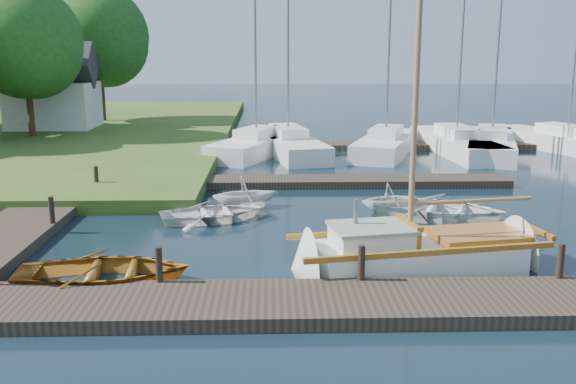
{
  "coord_description": "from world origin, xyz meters",
  "views": [
    {
      "loc": [
        -0.52,
        -18.55,
        5.38
      ],
      "look_at": [
        0.0,
        0.0,
        1.2
      ],
      "focal_mm": 40.0,
      "sensor_mm": 36.0,
      "label": 1
    }
  ],
  "objects_px": {
    "mooring_post_3": "(560,261)",
    "marina_boat_0": "(256,144)",
    "mooring_post_1": "(159,264)",
    "tender_b": "(246,191)",
    "mooring_post_5": "(96,177)",
    "sailboat": "(423,256)",
    "house_c": "(53,94)",
    "tender_c": "(440,206)",
    "mooring_post_2": "(361,263)",
    "marina_boat_4": "(491,143)",
    "dinghy": "(103,267)",
    "marina_boat_5": "(567,141)",
    "tree_7": "(99,35)",
    "tender_d": "(391,196)",
    "marina_boat_1": "(288,142)",
    "tree_3": "(25,40)",
    "mooring_post_4": "(52,210)",
    "marina_boat_2": "(386,143)",
    "tender_a": "(212,210)",
    "marina_boat_3": "(456,142)"
  },
  "relations": [
    {
      "from": "marina_boat_2",
      "to": "tree_3",
      "type": "xyz_separation_m",
      "value": [
        -19.46,
        3.87,
        5.24
      ]
    },
    {
      "from": "mooring_post_1",
      "to": "marina_boat_4",
      "type": "bearing_deg",
      "value": 53.82
    },
    {
      "from": "marina_boat_3",
      "to": "tree_3",
      "type": "distance_m",
      "value": 24.06
    },
    {
      "from": "tender_b",
      "to": "marina_boat_2",
      "type": "relative_size",
      "value": 0.22
    },
    {
      "from": "marina_boat_2",
      "to": "marina_boat_4",
      "type": "relative_size",
      "value": 0.94
    },
    {
      "from": "marina_boat_1",
      "to": "tree_3",
      "type": "height_order",
      "value": "marina_boat_1"
    },
    {
      "from": "mooring_post_4",
      "to": "tender_d",
      "type": "relative_size",
      "value": 0.38
    },
    {
      "from": "marina_boat_2",
      "to": "tree_7",
      "type": "bearing_deg",
      "value": 76.04
    },
    {
      "from": "sailboat",
      "to": "dinghy",
      "type": "distance_m",
      "value": 7.72
    },
    {
      "from": "mooring_post_3",
      "to": "marina_boat_0",
      "type": "distance_m",
      "value": 20.44
    },
    {
      "from": "dinghy",
      "to": "marina_boat_5",
      "type": "bearing_deg",
      "value": -50.84
    },
    {
      "from": "tender_c",
      "to": "marina_boat_0",
      "type": "xyz_separation_m",
      "value": [
        -6.13,
        12.88,
        0.16
      ]
    },
    {
      "from": "mooring_post_3",
      "to": "sailboat",
      "type": "bearing_deg",
      "value": 151.15
    },
    {
      "from": "tender_b",
      "to": "marina_boat_1",
      "type": "height_order",
      "value": "marina_boat_1"
    },
    {
      "from": "mooring_post_2",
      "to": "tree_7",
      "type": "height_order",
      "value": "tree_7"
    },
    {
      "from": "marina_boat_0",
      "to": "tender_b",
      "type": "bearing_deg",
      "value": -157.02
    },
    {
      "from": "mooring_post_4",
      "to": "marina_boat_1",
      "type": "distance_m",
      "value": 16.42
    },
    {
      "from": "sailboat",
      "to": "house_c",
      "type": "bearing_deg",
      "value": 114.06
    },
    {
      "from": "tender_c",
      "to": "marina_boat_0",
      "type": "bearing_deg",
      "value": 49.46
    },
    {
      "from": "mooring_post_4",
      "to": "marina_boat_4",
      "type": "relative_size",
      "value": 0.07
    },
    {
      "from": "marina_boat_0",
      "to": "marina_boat_4",
      "type": "height_order",
      "value": "marina_boat_0"
    },
    {
      "from": "tender_d",
      "to": "tree_7",
      "type": "relative_size",
      "value": 0.22
    },
    {
      "from": "mooring_post_1",
      "to": "tender_c",
      "type": "distance_m",
      "value": 10.07
    },
    {
      "from": "tender_b",
      "to": "tree_7",
      "type": "bearing_deg",
      "value": 9.46
    },
    {
      "from": "mooring_post_2",
      "to": "mooring_post_5",
      "type": "xyz_separation_m",
      "value": [
        -8.5,
        10.0,
        0.0
      ]
    },
    {
      "from": "mooring_post_1",
      "to": "mooring_post_5",
      "type": "distance_m",
      "value": 10.77
    },
    {
      "from": "sailboat",
      "to": "marina_boat_4",
      "type": "xyz_separation_m",
      "value": [
        7.68,
        17.53,
        0.22
      ]
    },
    {
      "from": "tender_a",
      "to": "tender_d",
      "type": "relative_size",
      "value": 1.57
    },
    {
      "from": "tender_b",
      "to": "marina_boat_4",
      "type": "distance_m",
      "value": 16.6
    },
    {
      "from": "tender_c",
      "to": "marina_boat_1",
      "type": "relative_size",
      "value": 0.43
    },
    {
      "from": "dinghy",
      "to": "tender_a",
      "type": "xyz_separation_m",
      "value": [
        2.05,
        5.6,
        -0.07
      ]
    },
    {
      "from": "mooring_post_1",
      "to": "mooring_post_4",
      "type": "xyz_separation_m",
      "value": [
        -4.0,
        5.0,
        0.0
      ]
    },
    {
      "from": "tender_b",
      "to": "marina_boat_3",
      "type": "distance_m",
      "value": 15.66
    },
    {
      "from": "mooring_post_5",
      "to": "house_c",
      "type": "bearing_deg",
      "value": 112.38
    },
    {
      "from": "tree_3",
      "to": "marina_boat_0",
      "type": "bearing_deg",
      "value": -17.12
    },
    {
      "from": "mooring_post_1",
      "to": "tender_b",
      "type": "xyz_separation_m",
      "value": [
        1.63,
        7.89,
        -0.1
      ]
    },
    {
      "from": "mooring_post_5",
      "to": "tree_3",
      "type": "bearing_deg",
      "value": 118.2
    },
    {
      "from": "marina_boat_4",
      "to": "marina_boat_5",
      "type": "bearing_deg",
      "value": -62.74
    },
    {
      "from": "tender_b",
      "to": "house_c",
      "type": "distance_m",
      "value": 23.0
    },
    {
      "from": "tree_7",
      "to": "tender_d",
      "type": "bearing_deg",
      "value": -57.0
    },
    {
      "from": "marina_boat_1",
      "to": "house_c",
      "type": "bearing_deg",
      "value": 50.96
    },
    {
      "from": "mooring_post_2",
      "to": "tender_c",
      "type": "xyz_separation_m",
      "value": [
        3.4,
        6.24,
        -0.27
      ]
    },
    {
      "from": "sailboat",
      "to": "marina_boat_0",
      "type": "xyz_separation_m",
      "value": [
        -4.48,
        17.6,
        0.24
      ]
    },
    {
      "from": "marina_boat_5",
      "to": "house_c",
      "type": "xyz_separation_m",
      "value": [
        -29.21,
        7.29,
        2.02
      ]
    },
    {
      "from": "mooring_post_2",
      "to": "marina_boat_4",
      "type": "height_order",
      "value": "marina_boat_4"
    },
    {
      "from": "mooring_post_3",
      "to": "tree_7",
      "type": "xyz_separation_m",
      "value": [
        -18.0,
        31.05,
        5.5
      ]
    },
    {
      "from": "mooring_post_2",
      "to": "marina_boat_3",
      "type": "distance_m",
      "value": 20.92
    },
    {
      "from": "sailboat",
      "to": "tender_d",
      "type": "bearing_deg",
      "value": 77.37
    },
    {
      "from": "mooring_post_5",
      "to": "dinghy",
      "type": "height_order",
      "value": "mooring_post_5"
    },
    {
      "from": "marina_boat_0",
      "to": "marina_boat_3",
      "type": "bearing_deg",
      "value": -64.51
    }
  ]
}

